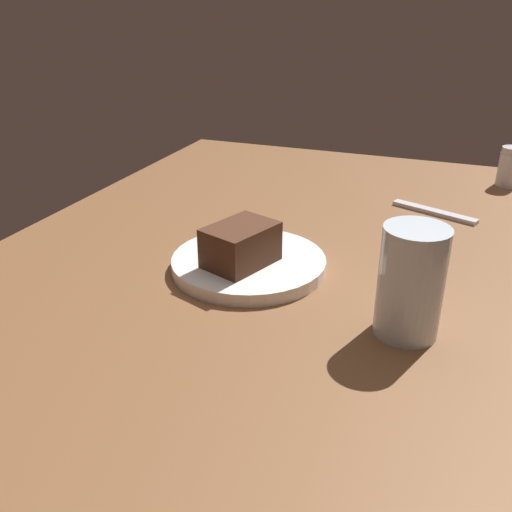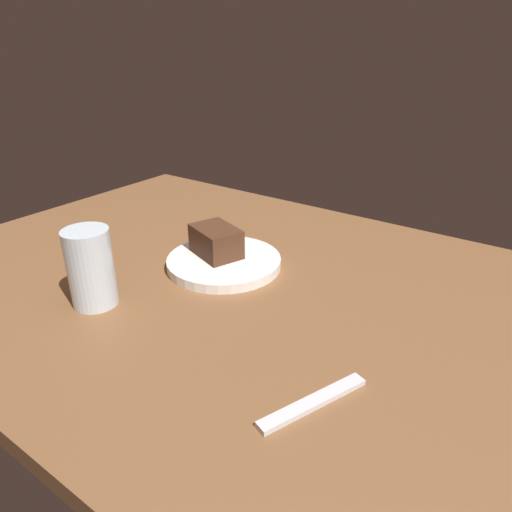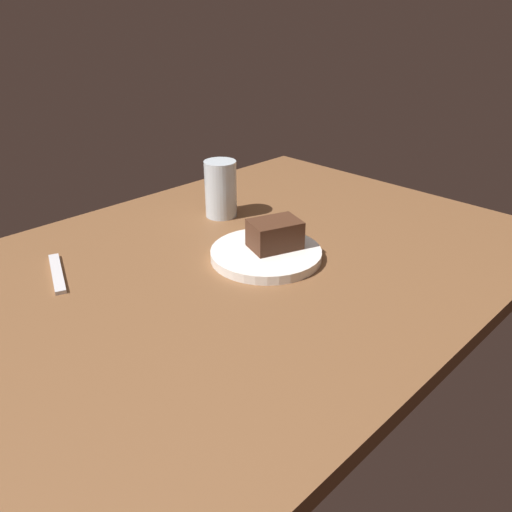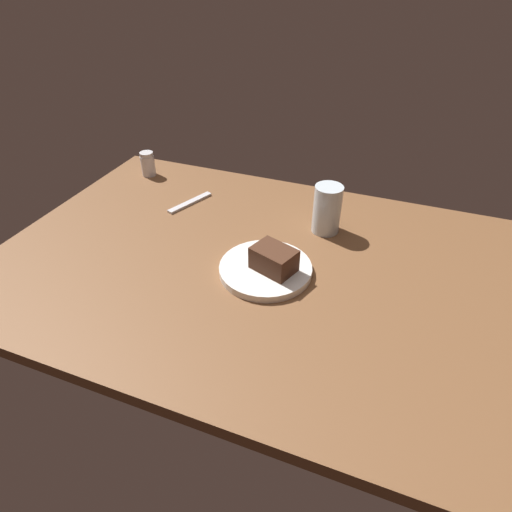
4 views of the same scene
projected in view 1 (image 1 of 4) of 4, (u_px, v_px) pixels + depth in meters
dining_table at (281, 267)px, 80.77cm from camera, size 120.00×84.00×3.00cm
dessert_plate at (249, 263)px, 76.45cm from camera, size 21.00×21.00×1.75cm
chocolate_cake_slice at (241, 245)px, 73.34cm from camera, size 10.98×9.36×5.37cm
salt_shaker at (510, 167)px, 108.23cm from camera, size 4.33×4.33×7.63cm
water_glass at (411, 282)px, 59.95cm from camera, size 7.09×7.09×12.58cm
dessert_spoon at (434, 212)px, 95.76cm from camera, size 7.12×14.63×0.70cm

